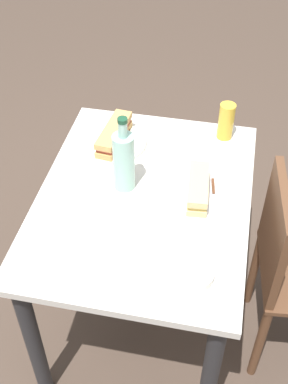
# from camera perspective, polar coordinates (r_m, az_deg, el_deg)

# --- Properties ---
(ground_plane) EXTENTS (8.00, 8.00, 0.00)m
(ground_plane) POSITION_cam_1_polar(r_m,az_deg,el_deg) (2.41, 0.00, -13.24)
(ground_plane) COLOR #47382D
(dining_table) EXTENTS (0.99, 0.76, 0.75)m
(dining_table) POSITION_cam_1_polar(r_m,az_deg,el_deg) (1.93, 0.00, -3.25)
(dining_table) COLOR beige
(dining_table) RESTS_ON ground
(plate_near) EXTENTS (0.26, 0.26, 0.01)m
(plate_near) POSITION_cam_1_polar(r_m,az_deg,el_deg) (1.83, 6.01, -0.54)
(plate_near) COLOR white
(plate_near) RESTS_ON dining_table
(baguette_sandwich_near) EXTENTS (0.23, 0.09, 0.07)m
(baguette_sandwich_near) POSITION_cam_1_polar(r_m,az_deg,el_deg) (1.80, 6.11, 0.40)
(baguette_sandwich_near) COLOR #DBB77A
(baguette_sandwich_near) RESTS_ON plate_near
(knife_near) EXTENTS (0.18, 0.04, 0.01)m
(knife_near) POSITION_cam_1_polar(r_m,az_deg,el_deg) (1.83, 7.84, -0.21)
(knife_near) COLOR silver
(knife_near) RESTS_ON plate_near
(plate_far) EXTENTS (0.26, 0.26, 0.01)m
(plate_far) POSITION_cam_1_polar(r_m,az_deg,el_deg) (2.06, -3.35, 5.56)
(plate_far) COLOR silver
(plate_far) RESTS_ON dining_table
(baguette_sandwich_far) EXTENTS (0.26, 0.10, 0.07)m
(baguette_sandwich_far) POSITION_cam_1_polar(r_m,az_deg,el_deg) (2.04, -3.40, 6.48)
(baguette_sandwich_far) COLOR tan
(baguette_sandwich_far) RESTS_ON plate_far
(knife_far) EXTENTS (0.18, 0.04, 0.01)m
(knife_far) POSITION_cam_1_polar(r_m,az_deg,el_deg) (2.05, -1.81, 5.69)
(knife_far) COLOR silver
(knife_far) RESTS_ON plate_far
(water_bottle) EXTENTS (0.08, 0.08, 0.30)m
(water_bottle) POSITION_cam_1_polar(r_m,az_deg,el_deg) (1.79, -2.28, 3.56)
(water_bottle) COLOR #99C6B7
(water_bottle) RESTS_ON dining_table
(beer_glass) EXTENTS (0.06, 0.06, 0.15)m
(beer_glass) POSITION_cam_1_polar(r_m,az_deg,el_deg) (2.08, 9.21, 7.86)
(beer_glass) COLOR gold
(beer_glass) RESTS_ON dining_table
(olive_bowl) EXTENTS (0.10, 0.10, 0.03)m
(olive_bowl) POSITION_cam_1_polar(r_m,az_deg,el_deg) (1.59, 6.03, -9.37)
(olive_bowl) COLOR silver
(olive_bowl) RESTS_ON dining_table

